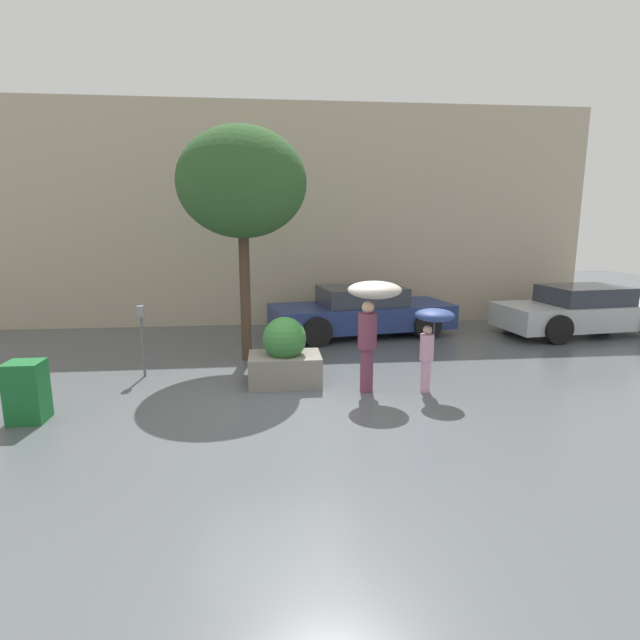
# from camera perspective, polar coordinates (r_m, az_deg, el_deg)

# --- Properties ---
(ground_plane) EXTENTS (40.00, 40.00, 0.00)m
(ground_plane) POSITION_cam_1_polar(r_m,az_deg,el_deg) (8.11, -5.26, -9.65)
(ground_plane) COLOR #51565B
(building_facade) EXTENTS (18.00, 0.30, 6.00)m
(building_facade) POSITION_cam_1_polar(r_m,az_deg,el_deg) (14.07, -5.84, 11.67)
(building_facade) COLOR #B7A88E
(building_facade) RESTS_ON ground
(planter_box) EXTENTS (1.28, 0.86, 1.22)m
(planter_box) POSITION_cam_1_polar(r_m,az_deg,el_deg) (8.96, -4.06, -4.10)
(planter_box) COLOR gray
(planter_box) RESTS_ON ground
(person_adult) EXTENTS (0.91, 0.91, 1.90)m
(person_adult) POSITION_cam_1_polar(r_m,az_deg,el_deg) (8.43, 6.00, 1.56)
(person_adult) COLOR brown
(person_adult) RESTS_ON ground
(person_child) EXTENTS (0.66, 0.66, 1.45)m
(person_child) POSITION_cam_1_polar(r_m,az_deg,el_deg) (8.57, 12.67, -0.96)
(person_child) COLOR #D199B7
(person_child) RESTS_ON ground
(parked_car_near) EXTENTS (4.81, 2.52, 1.25)m
(parked_car_near) POSITION_cam_1_polar(r_m,az_deg,el_deg) (12.78, 4.76, 0.90)
(parked_car_near) COLOR navy
(parked_car_near) RESTS_ON ground
(parked_car_far) EXTENTS (4.52, 2.30, 1.25)m
(parked_car_far) POSITION_cam_1_polar(r_m,az_deg,el_deg) (14.57, 27.80, 0.90)
(parked_car_far) COLOR #B7BCC1
(parked_car_far) RESTS_ON ground
(street_tree) EXTENTS (2.57, 2.57, 4.72)m
(street_tree) POSITION_cam_1_polar(r_m,az_deg,el_deg) (10.34, -8.91, 15.16)
(street_tree) COLOR #423323
(street_tree) RESTS_ON ground
(parking_meter) EXTENTS (0.14, 0.14, 1.35)m
(parking_meter) POSITION_cam_1_polar(r_m,az_deg,el_deg) (9.83, -19.72, -0.69)
(parking_meter) COLOR #595B60
(parking_meter) RESTS_ON ground
(newspaper_box) EXTENTS (0.50, 0.44, 0.90)m
(newspaper_box) POSITION_cam_1_polar(r_m,az_deg,el_deg) (8.47, -30.50, -7.08)
(newspaper_box) COLOR #19662D
(newspaper_box) RESTS_ON ground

